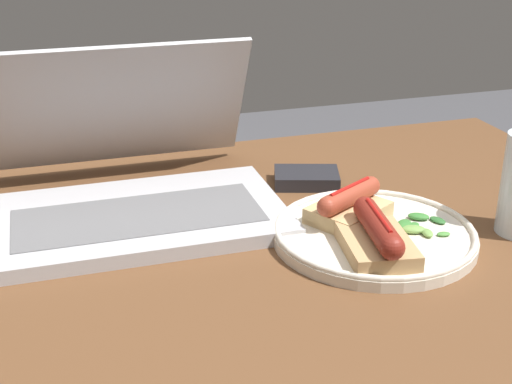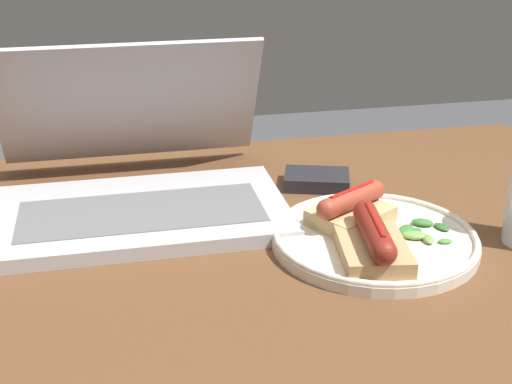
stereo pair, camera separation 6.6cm
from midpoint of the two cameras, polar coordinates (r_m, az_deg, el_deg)
desk at (r=0.89m, az=-2.86°, el=-8.79°), size 1.24×0.72×0.78m
laptop at (r=0.95m, az=-7.49°, el=1.00°), size 0.37×0.32×0.21m
plate at (r=0.86m, az=11.62°, el=-3.69°), size 0.25×0.25×0.02m
sausage_toast_left at (r=0.81m, az=11.69°, el=-3.94°), size 0.09×0.13×0.05m
sausage_toast_middle at (r=0.88m, az=9.73°, el=-1.40°), size 0.12×0.11×0.05m
salad_pile at (r=0.88m, az=15.03°, el=-3.08°), size 0.07×0.07×0.01m
external_drive at (r=1.02m, az=6.71°, el=0.95°), size 0.11×0.09×0.02m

